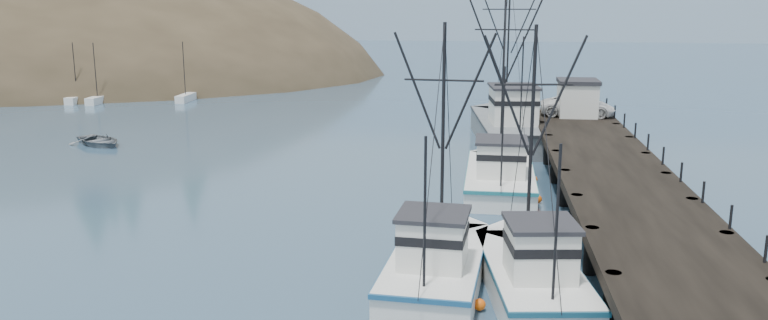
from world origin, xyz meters
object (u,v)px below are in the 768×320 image
at_px(pickup_truck, 578,106).
at_px(motorboat, 99,145).
at_px(trawler_near, 531,272).
at_px(work_vessel, 508,126).
at_px(pier, 615,177).
at_px(trawler_mid, 438,261).
at_px(trawler_far, 500,175).
at_px(pier_shed, 577,98).

distance_m(pickup_truck, motorboat, 36.33).
distance_m(trawler_near, motorboat, 39.05).
bearing_deg(work_vessel, pier, -74.01).
bearing_deg(pickup_truck, trawler_near, 174.15).
xyz_separation_m(trawler_near, trawler_mid, (-3.60, 0.72, -0.00)).
height_order(trawler_far, motorboat, trawler_far).
xyz_separation_m(pier_shed, motorboat, (-35.70, -5.73, -3.42)).
xyz_separation_m(trawler_far, pickup_truck, (6.17, 14.78, 1.96)).
distance_m(pier, work_vessel, 18.07).
bearing_deg(pier_shed, pier, -90.54).
relative_size(pier_shed, pickup_truck, 0.57).
relative_size(trawler_mid, motorboat, 2.24).
height_order(trawler_near, motorboat, trawler_near).
bearing_deg(motorboat, trawler_mid, -96.58).
height_order(trawler_mid, pier_shed, trawler_mid).
xyz_separation_m(pier, pickup_truck, (0.24, 18.00, 1.09)).
distance_m(trawler_far, work_vessel, 14.18).
height_order(trawler_near, trawler_far, trawler_far).
bearing_deg(motorboat, pickup_truck, -45.82).
bearing_deg(pier_shed, trawler_mid, -106.81).
distance_m(trawler_mid, trawler_far, 15.03).
bearing_deg(pier, trawler_far, 151.52).
xyz_separation_m(trawler_near, pier_shed, (5.32, 30.26, 2.60)).
bearing_deg(pier, motorboat, 160.95).
xyz_separation_m(pier, motorboat, (-35.53, 12.27, -1.69)).
relative_size(pier_shed, motorboat, 0.68).
distance_m(work_vessel, pier_shed, 5.63).
bearing_deg(work_vessel, motorboat, -170.53).
distance_m(pier, trawler_far, 6.80).
bearing_deg(motorboat, trawler_far, -71.93).
bearing_deg(trawler_near, trawler_mid, 168.77).
xyz_separation_m(trawler_near, motorboat, (-30.38, 24.53, -0.82)).
relative_size(work_vessel, pier_shed, 4.88).
xyz_separation_m(pier, trawler_near, (-5.15, -12.26, -0.87)).
relative_size(pier, pier_shed, 13.75).
distance_m(trawler_mid, motorboat, 35.84).
bearing_deg(trawler_near, trawler_far, 92.87).
bearing_deg(work_vessel, trawler_mid, -97.45).
distance_m(trawler_far, pickup_truck, 16.14).
height_order(trawler_mid, motorboat, trawler_mid).
height_order(pier, trawler_far, trawler_far).
bearing_deg(trawler_mid, trawler_near, -11.23).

